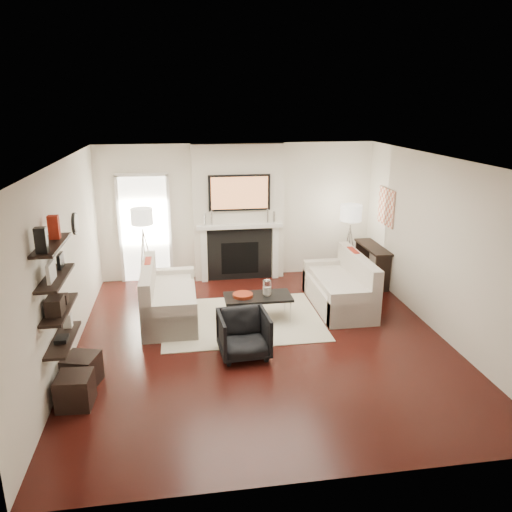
{
  "coord_description": "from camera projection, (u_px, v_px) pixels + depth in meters",
  "views": [
    {
      "loc": [
        -1.13,
        -6.78,
        3.48
      ],
      "look_at": [
        0.0,
        0.6,
        1.15
      ],
      "focal_mm": 35.0,
      "sensor_mm": 36.0,
      "label": 1
    }
  ],
  "objects": [
    {
      "name": "lamp_right_shade",
      "position": [
        351.0,
        213.0,
        9.43
      ],
      "size": [
        0.4,
        0.4,
        0.3
      ],
      "primitive_type": "cylinder",
      "color": "white",
      "rests_on": "lamp_right_post"
    },
    {
      "name": "loveseat_left_back",
      "position": [
        149.0,
        290.0,
        8.14
      ],
      "size": [
        0.18,
        1.8,
        0.8
      ],
      "primitive_type": "cube",
      "color": "beige",
      "rests_on": "floor"
    },
    {
      "name": "pillow_right_orange",
      "position": [
        353.0,
        261.0,
        8.94
      ],
      "size": [
        0.1,
        0.42,
        0.42
      ],
      "primitive_type": "cube",
      "color": "#9D2213",
      "rests_on": "loveseat_right_cushion"
    },
    {
      "name": "candlestick_l_tall",
      "position": [
        212.0,
        218.0,
        9.67
      ],
      "size": [
        0.04,
        0.04,
        0.3
      ],
      "primitive_type": "cylinder",
      "color": "silver",
      "rests_on": "mantel_shelf"
    },
    {
      "name": "loveseat_left_arm_s",
      "position": [
        171.0,
        284.0,
        9.02
      ],
      "size": [
        0.85,
        0.18,
        0.6
      ],
      "primitive_type": "cube",
      "color": "beige",
      "rests_on": "floor"
    },
    {
      "name": "tv_body",
      "position": [
        239.0,
        193.0,
        9.63
      ],
      "size": [
        1.2,
        0.06,
        0.7
      ],
      "primitive_type": "cube",
      "color": "black",
      "rests_on": "chimney_breast"
    },
    {
      "name": "candlestick_r_short",
      "position": [
        274.0,
        217.0,
        9.86
      ],
      "size": [
        0.04,
        0.04,
        0.24
      ],
      "primitive_type": "cylinder",
      "color": "silver",
      "rests_on": "mantel_shelf"
    },
    {
      "name": "chimney_breast",
      "position": [
        239.0,
        213.0,
        9.91
      ],
      "size": [
        1.8,
        0.25,
        2.7
      ],
      "primitive_type": "cube",
      "color": "silver",
      "rests_on": "floor"
    },
    {
      "name": "lamp_left_shade",
      "position": [
        142.0,
        216.0,
        9.14
      ],
      "size": [
        0.4,
        0.4,
        0.3
      ],
      "primitive_type": "cylinder",
      "color": "white",
      "rests_on": "lamp_left_post"
    },
    {
      "name": "door_trim_top",
      "position": [
        141.0,
        175.0,
        9.49
      ],
      "size": [
        1.02,
        0.06,
        0.06
      ],
      "primitive_type": "cube",
      "color": "white",
      "rests_on": "wall_back"
    },
    {
      "name": "clock_face",
      "position": [
        77.0,
        224.0,
        7.55
      ],
      "size": [
        0.01,
        0.29,
        0.29
      ],
      "primitive_type": "cylinder",
      "rotation": [
        0.0,
        1.57,
        0.0
      ],
      "color": "white",
      "rests_on": "clock_rim"
    },
    {
      "name": "loveseat_left_arm_n",
      "position": [
        169.0,
        322.0,
        7.49
      ],
      "size": [
        0.85,
        0.18,
        0.6
      ],
      "primitive_type": "cube",
      "color": "beige",
      "rests_on": "floor"
    },
    {
      "name": "decor_magfile_a",
      "position": [
        41.0,
        240.0,
        5.31
      ],
      "size": [
        0.12,
        0.1,
        0.28
      ],
      "primitive_type": "cube",
      "color": "black",
      "rests_on": "shelf_top"
    },
    {
      "name": "ottoman_near",
      "position": [
        82.0,
        370.0,
        6.35
      ],
      "size": [
        0.49,
        0.49,
        0.4
      ],
      "primitive_type": "cube",
      "rotation": [
        0.0,
        0.0,
        -0.27
      ],
      "color": "black",
      "rests_on": "floor"
    },
    {
      "name": "console_top",
      "position": [
        373.0,
        247.0,
        9.79
      ],
      "size": [
        0.35,
        1.2,
        0.04
      ],
      "primitive_type": "cube",
      "color": "black",
      "rests_on": "floor"
    },
    {
      "name": "loveseat_right_arm_n",
      "position": [
        354.0,
        308.0,
        7.98
      ],
      "size": [
        0.85,
        0.18,
        0.6
      ],
      "primitive_type": "cube",
      "color": "beige",
      "rests_on": "floor"
    },
    {
      "name": "rug",
      "position": [
        242.0,
        320.0,
        8.27
      ],
      "size": [
        2.6,
        2.0,
        0.01
      ],
      "primitive_type": "cube",
      "color": "#BFB59C",
      "rests_on": "floor"
    },
    {
      "name": "loveseat_left_cushion",
      "position": [
        173.0,
        292.0,
        8.21
      ],
      "size": [
        0.63,
        1.44,
        0.1
      ],
      "primitive_type": "cube",
      "color": "beige",
      "rests_on": "loveseat_left_base"
    },
    {
      "name": "coffee_leg_se",
      "position": [
        285.0,
        302.0,
        8.52
      ],
      "size": [
        0.02,
        0.02,
        0.38
      ],
      "primitive_type": "cylinder",
      "color": "silver",
      "rests_on": "floor"
    },
    {
      "name": "firebox",
      "position": [
        240.0,
        258.0,
        10.04
      ],
      "size": [
        0.75,
        0.02,
        0.65
      ],
      "primitive_type": "cube",
      "color": "black",
      "rests_on": "floor"
    },
    {
      "name": "door_trim_l",
      "position": [
        120.0,
        231.0,
        9.74
      ],
      "size": [
        0.06,
        0.06,
        2.16
      ],
      "primitive_type": "cube",
      "color": "white",
      "rests_on": "floor"
    },
    {
      "name": "decor_frame_b",
      "position": [
        60.0,
        261.0,
        6.1
      ],
      "size": [
        0.04,
        0.22,
        0.18
      ],
      "primitive_type": "cube",
      "color": "black",
      "rests_on": "shelf_upper"
    },
    {
      "name": "coffee_table",
      "position": [
        258.0,
        297.0,
        8.18
      ],
      "size": [
        1.1,
        0.55,
        0.04
      ],
      "primitive_type": "cube",
      "color": "black",
      "rests_on": "floor"
    },
    {
      "name": "tv_screen",
      "position": [
        240.0,
        193.0,
        9.6
      ],
      "size": [
        1.1,
        0.0,
        0.62
      ],
      "primitive_type": "cube",
      "color": "#BF723F",
      "rests_on": "tv_body"
    },
    {
      "name": "armchair",
      "position": [
        244.0,
        332.0,
        7.03
      ],
      "size": [
        0.73,
        0.69,
        0.71
      ],
      "primitive_type": "imported",
      "rotation": [
        0.0,
        0.0,
        0.07
      ],
      "color": "black",
      "rests_on": "floor"
    },
    {
      "name": "lamp_left_post",
      "position": [
        145.0,
        260.0,
        9.39
      ],
      "size": [
        0.02,
        0.02,
        1.2
      ],
      "primitive_type": "cylinder",
      "color": "silver",
      "rests_on": "floor"
    },
    {
      "name": "clock_rim",
      "position": [
        75.0,
        224.0,
        7.54
      ],
      "size": [
        0.04,
        0.34,
        0.34
      ],
      "primitive_type": "cylinder",
      "rotation": [
        0.0,
        1.57,
        0.0
      ],
      "color": "black",
      "rests_on": "wall_left"
    },
    {
      "name": "shelf_upper",
      "position": [
        55.0,
        278.0,
        5.83
      ],
      "size": [
        0.25,
        1.0,
        0.04
      ],
      "primitive_type": "cube",
      "color": "black",
      "rests_on": "wall_left"
    },
    {
      "name": "lamp_right_leg_b",
      "position": [
        344.0,
        254.0,
        9.77
      ],
      "size": [
        0.14,
        0.22,
        1.23
      ],
      "primitive_type": "cylinder",
      "rotation": [
        0.18,
        0.0,
        0.52
      ],
      "color": "silver",
      "rests_on": "floor"
    },
    {
      "name": "hurricane_candle",
      "position": [
        267.0,
        291.0,
        8.17
      ],
      "size": [
        0.1,
        0.1,
        0.15
      ],
      "primitive_type": "cylinder",
      "color": "white",
      "rests_on": "coffee_table"
    },
    {
      "name": "candlestick_l_short",
      "position": [
        205.0,
        220.0,
        9.66
      ],
      "size": [
        0.04,
        0.04,
        0.24
      ],
      "primitive_type": "cylinder",
      "color": "silver",
      "rests_on": "mantel_shelf"
    },
    {
      "name": "mantel_pilaster_l",
      "position": [
        204.0,
        255.0,
        9.88
      ],
      "size": [
        0.12,
        0.08,
        1.1
      ],
      "primitive_type": "cube",
      "color": "white",
      "rests_on": "floor"
    },
    {
      "name": "coffee_leg_sw",
      "position": [
        227.0,
        305.0,
        8.38
      ],
      "size": [
        0.02,
        0.02,
        0.38
      ],
      "primitive_type": "cylinder",
      "color": "silver",
      "rests_on": "floor"
    },
    {
      "name": "lamp_right_leg_c",
      "position": [
        347.0,
        257.0,
        9.59
      ],
      "size": [
        0.14,
        0.22,
        1.23
      ],
      "primitive_type": "cylinder",
      "rotation": [
        0.18,
        0.0,
        2.62
      ],
      "color": "silver",
      "rests_on": "floor"
    },
    {
      "name": "copper_bowl",
      "position": [
        243.0,
        295.0,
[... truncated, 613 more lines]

